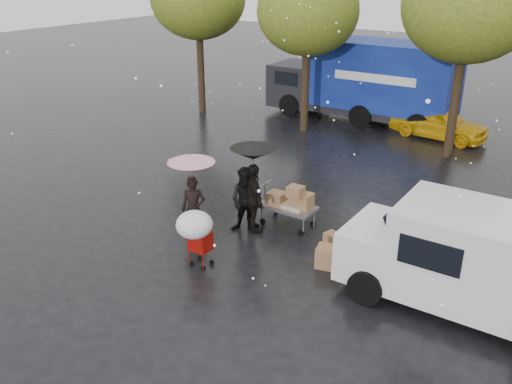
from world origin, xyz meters
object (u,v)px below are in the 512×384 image
Objects in this scene: person_pink at (194,209)px; blue_truck at (366,81)px; vendor_cart at (291,202)px; yellow_taxi at (439,122)px; person_black at (253,199)px; white_van at (473,260)px; shopping_cart at (195,228)px.

person_pink is 12.94m from blue_truck.
yellow_taxi is at bearing 84.92° from vendor_cart.
person_black reaches higher than vendor_cart.
white_van is at bearing -58.09° from blue_truck.
blue_truck is at bearing 85.47° from yellow_taxi.
white_van reaches higher than person_black.
blue_truck is at bearing 97.79° from shopping_cart.
person_black is 0.39× the size of white_van.
shopping_cart is at bearing -161.85° from white_van.
vendor_cart is 3.18m from shopping_cart.
blue_truck reaches higher than person_black.
person_black reaches higher than yellow_taxi.
person_pink is 0.21× the size of blue_truck.
person_pink is 1.12× the size of vendor_cart.
white_van is 1.27× the size of yellow_taxi.
vendor_cart is 1.04× the size of shopping_cart.
white_van is at bearing -14.07° from vendor_cart.
vendor_cart is 0.39× the size of yellow_taxi.
yellow_taxi is (1.60, 13.23, -0.41)m from shopping_cart.
yellow_taxi is at bearing 109.49° from white_van.
blue_truck is at bearing -46.37° from person_black.
shopping_cart reaches higher than yellow_taxi.
blue_truck is (-2.61, 10.87, 1.03)m from vendor_cart.
blue_truck is (-0.94, 12.87, 0.91)m from person_pink.
white_van is 0.59× the size of blue_truck.
yellow_taxi reaches higher than vendor_cart.
person_black reaches higher than person_pink.
white_van is at bearing -22.16° from person_pink.
person_black is at bearing 175.58° from white_van.
blue_truck is 2.15× the size of yellow_taxi.
vendor_cart is 0.31× the size of white_van.
white_van is (5.59, -0.43, 0.21)m from person_black.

